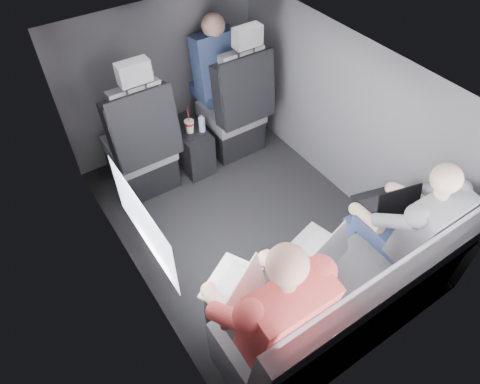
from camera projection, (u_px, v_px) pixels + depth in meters
floor at (246, 224)px, 3.43m from camera, size 2.60×2.60×0.00m
ceiling at (248, 74)px, 2.46m from camera, size 2.60×2.60×0.00m
panel_left at (125, 217)px, 2.59m from camera, size 0.02×2.60×1.35m
panel_right at (343, 118)px, 3.29m from camera, size 0.02×2.60×1.35m
panel_front at (162, 78)px, 3.69m from camera, size 1.80×0.02×1.35m
panel_back at (390, 302)px, 2.19m from camera, size 1.80×0.02×1.35m
side_window at (143, 223)px, 2.27m from camera, size 0.02×0.75×0.42m
seatbelt at (246, 83)px, 3.41m from camera, size 0.35×0.11×0.59m
front_seat_left at (142, 150)px, 3.45m from camera, size 0.52×0.58×1.26m
front_seat_right at (235, 113)px, 3.80m from camera, size 0.52×0.58×1.26m
center_console at (190, 146)px, 3.79m from camera, size 0.24×0.48×0.41m
rear_bench at (345, 304)px, 2.59m from camera, size 1.60×0.57×0.92m
soda_cup at (189, 126)px, 3.57m from camera, size 0.08×0.08×0.25m
water_bottle at (202, 125)px, 3.57m from camera, size 0.06×0.06×0.16m
laptop_white at (237, 286)px, 2.31m from camera, size 0.41×0.45×0.25m
laptop_silver at (318, 249)px, 2.48m from camera, size 0.37×0.36×0.23m
laptop_black at (386, 203)px, 2.74m from camera, size 0.35×0.35×0.22m
passenger_rear_left at (267, 310)px, 2.20m from camera, size 0.53×0.65×1.27m
passenger_rear_right at (405, 225)px, 2.63m from camera, size 0.47×0.60×1.18m
passenger_front_right at (215, 67)px, 3.69m from camera, size 0.39×0.39×0.78m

